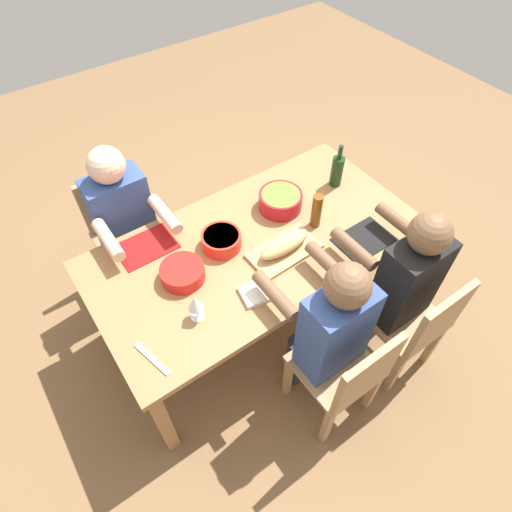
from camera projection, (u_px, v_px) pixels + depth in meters
name	position (u px, v px, depth m)	size (l,w,h in m)	color
ground_plane	(256.00, 314.00, 3.02)	(8.00, 8.00, 0.00)	brown
dining_table	(256.00, 252.00, 2.51)	(1.89, 0.98, 0.74)	#9E7044
chair_near_center	(347.00, 374.00, 2.22)	(0.40, 0.40, 0.85)	#A87F56
diner_near_center	(329.00, 327.00, 2.15)	(0.41, 0.53, 1.20)	#2D2D38
chair_far_left	(122.00, 228.00, 2.88)	(0.40, 0.40, 0.85)	#A87F56
diner_far_left	(126.00, 221.00, 2.62)	(0.41, 0.53, 1.20)	#2D2D38
chair_near_right	(416.00, 323.00, 2.41)	(0.40, 0.40, 0.85)	#A87F56
diner_near_right	(401.00, 279.00, 2.34)	(0.41, 0.53, 1.20)	#2D2D38
serving_bowl_salad	(280.00, 200.00, 2.59)	(0.26, 0.26, 0.11)	#B21923
serving_bowl_pasta	(182.00, 272.00, 2.26)	(0.23, 0.23, 0.08)	red
serving_bowl_fruit	(221.00, 240.00, 2.40)	(0.22, 0.22, 0.09)	red
cutting_board	(284.00, 251.00, 2.40)	(0.40, 0.22, 0.02)	tan
bread_loaf	(285.00, 244.00, 2.36)	(0.32, 0.11, 0.09)	tan
wine_bottle	(337.00, 170.00, 2.69)	(0.08, 0.08, 0.29)	#193819
beer_bottle	(317.00, 211.00, 2.46)	(0.06, 0.06, 0.22)	brown
wine_glass	(195.00, 304.00, 2.05)	(0.08, 0.08, 0.17)	silver
fork_near_center	(271.00, 294.00, 2.22)	(0.02, 0.17, 0.01)	silver
placemat_far_left	(146.00, 247.00, 2.43)	(0.32, 0.23, 0.01)	maroon
placemat_near_right	(364.00, 240.00, 2.46)	(0.32, 0.23, 0.01)	black
carving_knife	(152.00, 359.00, 1.99)	(0.23, 0.02, 0.01)	silver
napkin_stack	(255.00, 293.00, 2.21)	(0.14, 0.14, 0.02)	white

